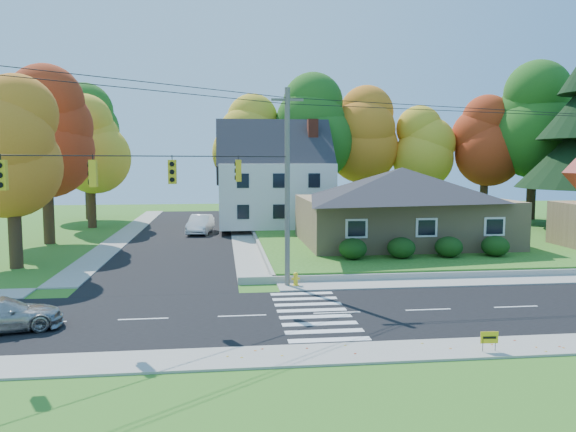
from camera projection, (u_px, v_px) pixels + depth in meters
name	position (u px, v px, depth m)	size (l,w,h in m)	color
ground	(337.00, 313.00, 23.67)	(120.00, 120.00, 0.00)	#3D7923
road_main	(337.00, 313.00, 23.67)	(90.00, 8.00, 0.02)	black
road_cross	(184.00, 234.00, 48.41)	(8.00, 44.00, 0.02)	black
sidewalk_north	(317.00, 286.00, 28.61)	(90.00, 2.00, 0.08)	#9C9A90
sidewalk_south	(368.00, 353.00, 18.73)	(90.00, 2.00, 0.08)	#9C9A90
lawn	(440.00, 236.00, 45.92)	(30.00, 30.00, 0.50)	#3D7923
ranch_house	(401.00, 204.00, 40.09)	(14.60, 10.60, 5.40)	tan
colonial_house	(275.00, 180.00, 50.88)	(10.40, 8.40, 9.60)	silver
hedge_row	(425.00, 247.00, 34.12)	(10.70, 1.70, 1.27)	#163A10
traffic_infrastructure	(328.00, 190.00, 24.47)	(38.10, 10.66, 10.00)	#666059
tree_lot_0	(249.00, 141.00, 56.19)	(6.72, 6.72, 12.51)	#3F2A19
tree_lot_1	(309.00, 128.00, 55.78)	(7.84, 7.84, 14.60)	#3F2A19
tree_lot_2	(366.00, 135.00, 57.54)	(7.28, 7.28, 13.56)	#3F2A19
tree_lot_3	(425.00, 148.00, 57.39)	(6.16, 6.16, 11.47)	#3F2A19
tree_lot_4	(486.00, 141.00, 57.04)	(6.72, 6.72, 12.51)	#3F2A19
tree_lot_5	(534.00, 121.00, 55.34)	(8.40, 8.40, 15.64)	#3F2A19
tree_west_0	(11.00, 148.00, 32.80)	(6.16, 6.16, 11.47)	#3F2A19
tree_west_1	(45.00, 133.00, 42.44)	(7.28, 7.28, 13.56)	#3F2A19
tree_west_2	(90.00, 145.00, 52.50)	(6.72, 6.72, 12.51)	#3F2A19
tree_west_3	(87.00, 135.00, 60.03)	(7.84, 7.84, 14.60)	#3F2A19
white_car	(200.00, 224.00, 48.95)	(1.71, 4.91, 1.62)	white
fire_hydrant	(296.00, 280.00, 28.55)	(0.43, 0.34, 0.76)	yellow
yard_sign	(489.00, 338.00, 18.70)	(0.60, 0.07, 0.75)	black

